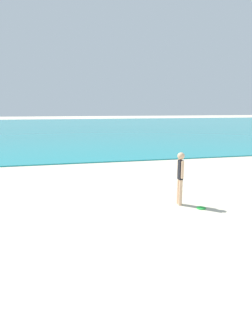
# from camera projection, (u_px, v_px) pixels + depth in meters

# --- Properties ---
(water) EXTENTS (160.00, 60.00, 0.06)m
(water) POSITION_uv_depth(u_px,v_px,m) (67.00, 127.00, 43.29)
(water) COLOR teal
(water) RESTS_ON ground
(person_standing) EXTENTS (0.21, 0.36, 1.55)m
(person_standing) POSITION_uv_depth(u_px,v_px,m) (180.00, 175.00, 8.30)
(person_standing) COLOR #DDAD84
(person_standing) RESTS_ON ground
(frisbee) EXTENTS (0.26, 0.26, 0.03)m
(frisbee) POSITION_uv_depth(u_px,v_px,m) (201.00, 208.00, 8.13)
(frisbee) COLOR green
(frisbee) RESTS_ON ground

